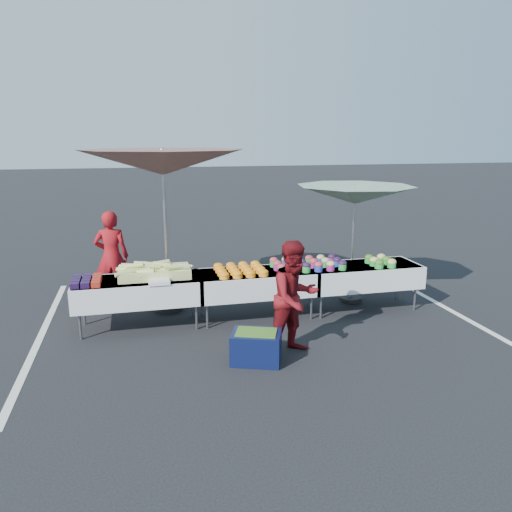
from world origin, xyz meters
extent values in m
plane|color=black|center=(0.00, 0.00, 0.00)|extent=(80.00, 80.00, 0.00)
cube|color=silver|center=(-3.20, 0.00, 0.00)|extent=(0.10, 5.00, 0.00)
cube|color=silver|center=(3.20, 0.00, 0.00)|extent=(0.10, 5.00, 0.00)
cube|color=white|center=(-1.80, 0.00, 0.73)|extent=(1.80, 0.75, 0.04)
cube|color=white|center=(-1.80, 0.00, 0.57)|extent=(1.86, 0.81, 0.36)
cylinder|color=slate|center=(-2.62, -0.29, 0.20)|extent=(0.04, 0.04, 0.39)
cylinder|color=slate|center=(-2.62, 0.29, 0.20)|extent=(0.04, 0.04, 0.39)
cylinder|color=slate|center=(-0.98, -0.29, 0.20)|extent=(0.04, 0.04, 0.39)
cylinder|color=slate|center=(-0.98, 0.29, 0.20)|extent=(0.04, 0.04, 0.39)
cube|color=white|center=(0.00, 0.00, 0.73)|extent=(1.80, 0.75, 0.04)
cube|color=white|center=(0.00, 0.00, 0.57)|extent=(1.86, 0.81, 0.36)
cylinder|color=slate|center=(-0.82, -0.29, 0.20)|extent=(0.04, 0.04, 0.39)
cylinder|color=slate|center=(-0.82, 0.29, 0.20)|extent=(0.04, 0.04, 0.39)
cylinder|color=slate|center=(0.82, -0.29, 0.20)|extent=(0.04, 0.04, 0.39)
cylinder|color=slate|center=(0.82, 0.29, 0.20)|extent=(0.04, 0.04, 0.39)
cube|color=white|center=(1.80, 0.00, 0.73)|extent=(1.80, 0.75, 0.04)
cube|color=white|center=(1.80, 0.00, 0.57)|extent=(1.86, 0.81, 0.36)
cylinder|color=slate|center=(0.98, -0.29, 0.20)|extent=(0.04, 0.04, 0.39)
cylinder|color=slate|center=(0.98, 0.29, 0.20)|extent=(0.04, 0.04, 0.39)
cylinder|color=slate|center=(2.62, -0.29, 0.20)|extent=(0.04, 0.04, 0.39)
cylinder|color=slate|center=(2.62, 0.29, 0.20)|extent=(0.04, 0.04, 0.39)
cube|color=black|center=(-2.65, -0.27, 0.79)|extent=(0.12, 0.12, 0.08)
cube|color=black|center=(-2.65, -0.13, 0.79)|extent=(0.12, 0.12, 0.08)
cube|color=black|center=(-2.65, 0.01, 0.79)|extent=(0.12, 0.12, 0.08)
cube|color=black|center=(-2.65, 0.15, 0.79)|extent=(0.12, 0.12, 0.08)
cube|color=black|center=(-2.51, -0.27, 0.79)|extent=(0.12, 0.12, 0.08)
cube|color=black|center=(-2.51, -0.13, 0.79)|extent=(0.12, 0.12, 0.08)
cube|color=black|center=(-2.51, 0.01, 0.79)|extent=(0.12, 0.12, 0.08)
cube|color=black|center=(-2.51, 0.15, 0.79)|extent=(0.12, 0.12, 0.08)
cube|color=#A02F11|center=(-2.37, -0.27, 0.79)|extent=(0.12, 0.12, 0.08)
cube|color=#A02F11|center=(-2.37, -0.13, 0.79)|extent=(0.12, 0.12, 0.08)
cube|color=#A02F11|center=(-2.37, 0.01, 0.79)|extent=(0.12, 0.12, 0.08)
cube|color=#A02F11|center=(-2.37, 0.15, 0.79)|extent=(0.12, 0.12, 0.08)
cube|color=#C4DD71|center=(-1.55, 0.05, 0.82)|extent=(1.05, 0.55, 0.14)
cylinder|color=#C4DD71|center=(-1.25, 0.20, 0.85)|extent=(0.27, 0.09, 0.10)
cylinder|color=#C4DD71|center=(-1.93, 0.10, 0.92)|extent=(0.27, 0.14, 0.07)
cylinder|color=#C4DD71|center=(-1.44, -0.06, 0.97)|extent=(0.27, 0.14, 0.09)
cylinder|color=#C4DD71|center=(-1.97, 0.08, 0.87)|extent=(0.27, 0.15, 0.10)
cylinder|color=#C4DD71|center=(-1.73, -0.01, 0.91)|extent=(0.27, 0.15, 0.08)
cylinder|color=#C4DD71|center=(-1.59, 0.09, 0.94)|extent=(0.27, 0.10, 0.10)
cylinder|color=#C4DD71|center=(-1.59, -0.03, 0.94)|extent=(0.27, 0.07, 0.08)
cylinder|color=#C4DD71|center=(-1.68, -0.13, 0.90)|extent=(0.27, 0.14, 0.09)
cylinder|color=#C4DD71|center=(-1.71, 0.25, 0.92)|extent=(0.27, 0.12, 0.08)
cylinder|color=#C4DD71|center=(-1.09, 0.14, 0.87)|extent=(0.27, 0.16, 0.08)
cylinder|color=#C4DD71|center=(-1.86, 0.01, 0.92)|extent=(0.27, 0.11, 0.07)
cylinder|color=#C4DD71|center=(-1.64, -0.18, 0.85)|extent=(0.27, 0.10, 0.07)
cylinder|color=#C4DD71|center=(-1.44, 0.19, 0.93)|extent=(0.27, 0.12, 0.08)
cylinder|color=#C4DD71|center=(-1.98, -0.17, 0.90)|extent=(0.27, 0.15, 0.08)
cylinder|color=#C4DD71|center=(-1.89, 0.09, 0.94)|extent=(0.27, 0.10, 0.08)
cylinder|color=#C4DD71|center=(-1.34, 0.00, 0.90)|extent=(0.27, 0.16, 0.10)
cylinder|color=#C4DD71|center=(-1.83, -0.02, 0.97)|extent=(0.27, 0.12, 0.09)
cylinder|color=#C4DD71|center=(-1.28, -0.18, 0.95)|extent=(0.27, 0.09, 0.07)
cylinder|color=#C4DD71|center=(-1.22, -0.15, 0.88)|extent=(0.27, 0.10, 0.09)
cylinder|color=#C4DD71|center=(-1.30, -0.09, 0.87)|extent=(0.27, 0.12, 0.09)
cylinder|color=#C4DD71|center=(-1.45, 0.28, 0.86)|extent=(0.27, 0.10, 0.08)
cube|color=white|center=(-1.50, -0.30, 0.78)|extent=(0.30, 0.25, 0.05)
cylinder|color=orange|center=(-0.55, -0.28, 0.78)|extent=(0.15, 0.15, 0.05)
ellipsoid|color=orange|center=(-0.55, -0.28, 0.81)|extent=(0.15, 0.15, 0.08)
cylinder|color=orange|center=(-0.55, -0.10, 0.78)|extent=(0.15, 0.15, 0.05)
ellipsoid|color=orange|center=(-0.55, -0.10, 0.81)|extent=(0.15, 0.15, 0.08)
cylinder|color=orange|center=(-0.55, 0.08, 0.78)|extent=(0.15, 0.15, 0.05)
ellipsoid|color=orange|center=(-0.55, 0.08, 0.81)|extent=(0.15, 0.15, 0.08)
cylinder|color=orange|center=(-0.55, 0.26, 0.78)|extent=(0.15, 0.15, 0.05)
ellipsoid|color=orange|center=(-0.55, 0.26, 0.81)|extent=(0.15, 0.15, 0.08)
cylinder|color=orange|center=(-0.35, -0.28, 0.78)|extent=(0.15, 0.15, 0.05)
ellipsoid|color=orange|center=(-0.35, -0.28, 0.81)|extent=(0.15, 0.15, 0.08)
cylinder|color=orange|center=(-0.35, -0.10, 0.78)|extent=(0.15, 0.15, 0.05)
ellipsoid|color=orange|center=(-0.35, -0.10, 0.81)|extent=(0.15, 0.15, 0.08)
cylinder|color=orange|center=(-0.35, 0.08, 0.78)|extent=(0.15, 0.15, 0.05)
ellipsoid|color=orange|center=(-0.35, 0.08, 0.81)|extent=(0.15, 0.15, 0.08)
cylinder|color=orange|center=(-0.35, 0.26, 0.78)|extent=(0.15, 0.15, 0.05)
ellipsoid|color=orange|center=(-0.35, 0.26, 0.81)|extent=(0.15, 0.15, 0.08)
cylinder|color=orange|center=(-0.15, -0.28, 0.78)|extent=(0.15, 0.15, 0.05)
ellipsoid|color=orange|center=(-0.15, -0.28, 0.81)|extent=(0.15, 0.15, 0.08)
cylinder|color=orange|center=(-0.15, -0.10, 0.78)|extent=(0.15, 0.15, 0.05)
ellipsoid|color=orange|center=(-0.15, -0.10, 0.81)|extent=(0.15, 0.15, 0.08)
cylinder|color=orange|center=(-0.15, 0.08, 0.78)|extent=(0.15, 0.15, 0.05)
ellipsoid|color=orange|center=(-0.15, 0.08, 0.81)|extent=(0.15, 0.15, 0.08)
cylinder|color=orange|center=(-0.15, 0.26, 0.78)|extent=(0.15, 0.15, 0.05)
ellipsoid|color=orange|center=(-0.15, 0.26, 0.81)|extent=(0.15, 0.15, 0.08)
cylinder|color=orange|center=(0.05, -0.28, 0.78)|extent=(0.15, 0.15, 0.05)
ellipsoid|color=orange|center=(0.05, -0.28, 0.81)|extent=(0.15, 0.15, 0.08)
cylinder|color=orange|center=(0.05, -0.10, 0.78)|extent=(0.15, 0.15, 0.05)
ellipsoid|color=orange|center=(0.05, -0.10, 0.81)|extent=(0.15, 0.15, 0.08)
cylinder|color=orange|center=(0.05, 0.08, 0.78)|extent=(0.15, 0.15, 0.05)
ellipsoid|color=orange|center=(0.05, 0.08, 0.81)|extent=(0.15, 0.15, 0.08)
cylinder|color=orange|center=(0.05, 0.26, 0.78)|extent=(0.15, 0.15, 0.05)
ellipsoid|color=orange|center=(0.05, 0.26, 0.81)|extent=(0.15, 0.15, 0.08)
cylinder|color=#2638B2|center=(0.35, -0.22, 0.80)|extent=(0.13, 0.13, 0.10)
ellipsoid|color=#A02341|center=(0.35, -0.22, 0.86)|extent=(0.14, 0.14, 0.10)
cylinder|color=#9A2173|center=(0.35, 0.00, 0.80)|extent=(0.13, 0.13, 0.10)
ellipsoid|color=#A02341|center=(0.35, 0.00, 0.86)|extent=(0.14, 0.14, 0.10)
cylinder|color=green|center=(0.35, 0.22, 0.80)|extent=(0.13, 0.13, 0.10)
ellipsoid|color=#A02341|center=(0.35, 0.22, 0.86)|extent=(0.14, 0.14, 0.10)
cylinder|color=#9A2173|center=(0.55, -0.22, 0.80)|extent=(0.13, 0.13, 0.10)
ellipsoid|color=#A59950|center=(0.55, -0.22, 0.86)|extent=(0.14, 0.14, 0.10)
cylinder|color=green|center=(0.55, 0.00, 0.80)|extent=(0.13, 0.13, 0.10)
ellipsoid|color=#A59950|center=(0.55, 0.00, 0.86)|extent=(0.14, 0.14, 0.10)
cylinder|color=#2638B2|center=(0.55, 0.22, 0.80)|extent=(0.13, 0.13, 0.10)
ellipsoid|color=#A59950|center=(0.55, 0.22, 0.86)|extent=(0.14, 0.14, 0.10)
cylinder|color=green|center=(0.75, -0.22, 0.80)|extent=(0.13, 0.13, 0.10)
ellipsoid|color=black|center=(0.75, -0.22, 0.86)|extent=(0.14, 0.14, 0.10)
cylinder|color=#2638B2|center=(0.75, 0.00, 0.80)|extent=(0.13, 0.13, 0.10)
ellipsoid|color=black|center=(0.75, 0.00, 0.86)|extent=(0.14, 0.14, 0.10)
cylinder|color=#9A2173|center=(0.75, 0.22, 0.80)|extent=(0.13, 0.13, 0.10)
ellipsoid|color=black|center=(0.75, 0.22, 0.86)|extent=(0.14, 0.14, 0.10)
cylinder|color=#2638B2|center=(0.95, -0.22, 0.80)|extent=(0.13, 0.13, 0.10)
ellipsoid|color=#A02341|center=(0.95, -0.22, 0.86)|extent=(0.14, 0.14, 0.10)
cylinder|color=#9A2173|center=(0.95, 0.00, 0.80)|extent=(0.13, 0.13, 0.10)
ellipsoid|color=#A02341|center=(0.95, 0.00, 0.86)|extent=(0.14, 0.14, 0.10)
cylinder|color=green|center=(0.95, 0.22, 0.80)|extent=(0.13, 0.13, 0.10)
ellipsoid|color=#A02341|center=(0.95, 0.22, 0.86)|extent=(0.14, 0.14, 0.10)
cylinder|color=#9A2173|center=(1.15, -0.22, 0.80)|extent=(0.13, 0.13, 0.10)
ellipsoid|color=#A59950|center=(1.15, -0.22, 0.86)|extent=(0.14, 0.14, 0.10)
cylinder|color=green|center=(1.15, 0.00, 0.80)|extent=(0.13, 0.13, 0.10)
ellipsoid|color=#A59950|center=(1.15, 0.00, 0.86)|extent=(0.14, 0.14, 0.10)
cylinder|color=#2638B2|center=(1.15, 0.22, 0.80)|extent=(0.13, 0.13, 0.10)
ellipsoid|color=#A59950|center=(1.15, 0.22, 0.86)|extent=(0.14, 0.14, 0.10)
cylinder|color=green|center=(1.35, -0.22, 0.80)|extent=(0.13, 0.13, 0.10)
ellipsoid|color=black|center=(1.35, -0.22, 0.86)|extent=(0.14, 0.14, 0.10)
cylinder|color=#2638B2|center=(1.35, 0.00, 0.80)|extent=(0.13, 0.13, 0.10)
ellipsoid|color=black|center=(1.35, 0.00, 0.86)|extent=(0.14, 0.14, 0.10)
cylinder|color=#9A2173|center=(1.35, 0.22, 0.80)|extent=(0.13, 0.13, 0.10)
ellipsoid|color=black|center=(1.35, 0.22, 0.86)|extent=(0.14, 0.14, 0.10)
cylinder|color=green|center=(1.95, -0.28, 0.79)|extent=(0.14, 0.14, 0.08)
ellipsoid|color=#3B661B|center=(1.95, -0.28, 0.84)|extent=(0.14, 0.14, 0.11)
cylinder|color=green|center=(1.95, -0.10, 0.79)|extent=(0.14, 0.14, 0.08)
ellipsoid|color=#A6AC4D|center=(1.95, -0.10, 0.84)|extent=(0.14, 0.14, 0.11)
cylinder|color=green|center=(1.95, 0.08, 0.79)|extent=(0.14, 0.14, 0.08)
ellipsoid|color=#3B661B|center=(1.95, 0.08, 0.84)|extent=(0.14, 0.14, 0.11)
cylinder|color=green|center=(2.17, -0.28, 0.79)|extent=(0.14, 0.14, 0.08)
ellipsoid|color=#A6AC4D|center=(2.17, -0.28, 0.84)|extent=(0.14, 0.14, 0.11)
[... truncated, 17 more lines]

